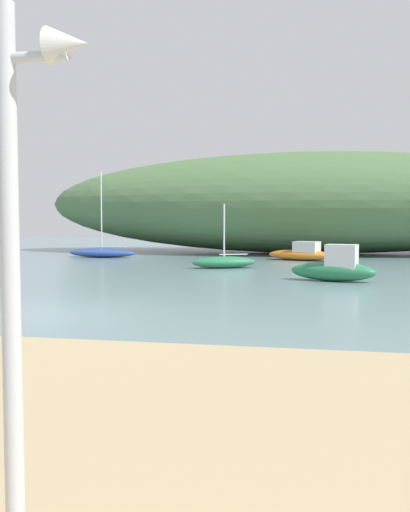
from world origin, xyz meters
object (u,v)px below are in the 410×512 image
Objects in this scene: sailboat_far_right at (224,262)px; motorboat_near_shore at (335,268)px; sailboat_inner_mooring at (102,252)px; motorboat_east_reach at (302,253)px.

motorboat_near_shore is at bearing -45.00° from sailboat_far_right.
sailboat_inner_mooring is 1.61× the size of sailboat_far_right.
sailboat_far_right is 0.98× the size of motorboat_near_shore.
motorboat_east_reach is 0.77× the size of sailboat_inner_mooring.
motorboat_east_reach is 1.21× the size of motorboat_near_shore.
sailboat_far_right is (-3.46, -5.85, -0.11)m from motorboat_east_reach.
sailboat_far_right is (8.51, -6.21, -0.01)m from sailboat_inner_mooring.
sailboat_inner_mooring reaches higher than motorboat_east_reach.
motorboat_east_reach is 6.80m from sailboat_far_right.
motorboat_near_shore is at bearing -82.24° from motorboat_east_reach.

